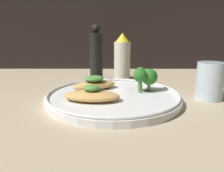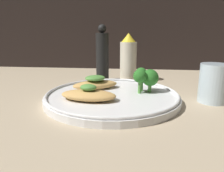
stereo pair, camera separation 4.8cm
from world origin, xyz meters
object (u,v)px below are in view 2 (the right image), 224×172
Objects in this scene: plate at (112,96)px; drinking_glass at (213,83)px; broccoli_bunch at (146,77)px; pepper_grinder at (102,55)px; sauce_bottle at (128,59)px.

plate is 3.54× the size of drinking_glass.
drinking_glass is (14.58, -1.41, -0.77)cm from broccoli_bunch.
pepper_grinder is 2.04× the size of drinking_glass.
broccoli_bunch reaches higher than plate.
pepper_grinder is (-12.59, 17.18, 2.93)cm from broccoli_bunch.
plate is 1.74× the size of pepper_grinder.
plate is 8.93cm from broccoli_bunch.
plate is 21.92cm from pepper_grinder.
drinking_glass reaches higher than plate.
sauce_bottle is 1.74× the size of drinking_glass.
broccoli_bunch is at bearing 21.77° from plate.
plate is at bearing -97.89° from sauce_bottle.
plate is 5.12× the size of broccoli_bunch.
pepper_grinder is (-5.18, 20.15, 6.93)cm from plate.
pepper_grinder is (-7.97, 0.00, 0.90)cm from sauce_bottle.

